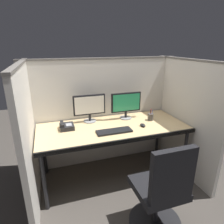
{
  "coord_description": "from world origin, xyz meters",
  "views": [
    {
      "loc": [
        -0.75,
        -1.9,
        1.74
      ],
      "look_at": [
        0.0,
        0.35,
        0.92
      ],
      "focal_mm": 31.44,
      "sensor_mm": 36.0,
      "label": 1
    }
  ],
  "objects_px": {
    "office_chair": "(160,200)",
    "keyboard_main": "(114,131)",
    "monitor_left": "(89,106)",
    "pen_cup": "(151,117)",
    "desk_phone": "(66,126)",
    "computer_mouse": "(143,125)",
    "desk": "(114,130)",
    "monitor_right": "(126,104)"
  },
  "relations": [
    {
      "from": "office_chair",
      "to": "keyboard_main",
      "type": "bearing_deg",
      "value": 108.68
    },
    {
      "from": "monitor_left",
      "to": "pen_cup",
      "type": "relative_size",
      "value": 2.59
    },
    {
      "from": "pen_cup",
      "to": "desk_phone",
      "type": "relative_size",
      "value": 0.87
    },
    {
      "from": "desk_phone",
      "to": "keyboard_main",
      "type": "bearing_deg",
      "value": -27.44
    },
    {
      "from": "computer_mouse",
      "to": "pen_cup",
      "type": "distance_m",
      "value": 0.26
    },
    {
      "from": "keyboard_main",
      "to": "desk_phone",
      "type": "height_order",
      "value": "desk_phone"
    },
    {
      "from": "computer_mouse",
      "to": "desk",
      "type": "bearing_deg",
      "value": 163.56
    },
    {
      "from": "monitor_left",
      "to": "keyboard_main",
      "type": "distance_m",
      "value": 0.52
    },
    {
      "from": "desk",
      "to": "pen_cup",
      "type": "height_order",
      "value": "pen_cup"
    },
    {
      "from": "office_chair",
      "to": "monitor_right",
      "type": "bearing_deg",
      "value": 89.59
    },
    {
      "from": "monitor_left",
      "to": "keyboard_main",
      "type": "bearing_deg",
      "value": -64.45
    },
    {
      "from": "desk",
      "to": "monitor_left",
      "type": "xyz_separation_m",
      "value": [
        -0.25,
        0.27,
        0.27
      ]
    },
    {
      "from": "monitor_left",
      "to": "computer_mouse",
      "type": "xyz_separation_m",
      "value": [
        0.61,
        -0.38,
        -0.2
      ]
    },
    {
      "from": "monitor_left",
      "to": "keyboard_main",
      "type": "height_order",
      "value": "monitor_left"
    },
    {
      "from": "monitor_left",
      "to": "computer_mouse",
      "type": "height_order",
      "value": "monitor_left"
    },
    {
      "from": "office_chair",
      "to": "desk_phone",
      "type": "relative_size",
      "value": 5.13
    },
    {
      "from": "desk",
      "to": "monitor_right",
      "type": "relative_size",
      "value": 4.42
    },
    {
      "from": "computer_mouse",
      "to": "desk_phone",
      "type": "bearing_deg",
      "value": 166.23
    },
    {
      "from": "keyboard_main",
      "to": "computer_mouse",
      "type": "distance_m",
      "value": 0.41
    },
    {
      "from": "desk",
      "to": "monitor_right",
      "type": "height_order",
      "value": "monitor_right"
    },
    {
      "from": "computer_mouse",
      "to": "pen_cup",
      "type": "bearing_deg",
      "value": 39.36
    },
    {
      "from": "monitor_right",
      "to": "keyboard_main",
      "type": "height_order",
      "value": "monitor_right"
    },
    {
      "from": "monitor_left",
      "to": "monitor_right",
      "type": "height_order",
      "value": "same"
    },
    {
      "from": "desk",
      "to": "keyboard_main",
      "type": "relative_size",
      "value": 4.42
    },
    {
      "from": "desk",
      "to": "computer_mouse",
      "type": "height_order",
      "value": "computer_mouse"
    },
    {
      "from": "office_chair",
      "to": "pen_cup",
      "type": "distance_m",
      "value": 1.17
    },
    {
      "from": "office_chair",
      "to": "monitor_right",
      "type": "xyz_separation_m",
      "value": [
        0.12,
        1.18,
        0.59
      ]
    },
    {
      "from": "monitor_left",
      "to": "desk_phone",
      "type": "bearing_deg",
      "value": -155.76
    },
    {
      "from": "monitor_left",
      "to": "desk_phone",
      "type": "height_order",
      "value": "monitor_left"
    },
    {
      "from": "monitor_left",
      "to": "desk_phone",
      "type": "relative_size",
      "value": 2.26
    },
    {
      "from": "keyboard_main",
      "to": "pen_cup",
      "type": "relative_size",
      "value": 2.59
    },
    {
      "from": "keyboard_main",
      "to": "desk",
      "type": "bearing_deg",
      "value": 74.25
    },
    {
      "from": "monitor_right",
      "to": "keyboard_main",
      "type": "xyz_separation_m",
      "value": [
        -0.31,
        -0.39,
        -0.2
      ]
    },
    {
      "from": "desk",
      "to": "desk_phone",
      "type": "distance_m",
      "value": 0.6
    },
    {
      "from": "office_chair",
      "to": "pen_cup",
      "type": "bearing_deg",
      "value": 72.66
    },
    {
      "from": "pen_cup",
      "to": "office_chair",
      "type": "bearing_deg",
      "value": -112.93
    },
    {
      "from": "keyboard_main",
      "to": "pen_cup",
      "type": "xyz_separation_m",
      "value": [
        0.61,
        0.21,
        0.04
      ]
    },
    {
      "from": "desk",
      "to": "computer_mouse",
      "type": "bearing_deg",
      "value": -16.44
    },
    {
      "from": "desk",
      "to": "keyboard_main",
      "type": "bearing_deg",
      "value": -105.75
    },
    {
      "from": "monitor_right",
      "to": "computer_mouse",
      "type": "xyz_separation_m",
      "value": [
        0.1,
        -0.34,
        -0.2
      ]
    },
    {
      "from": "pen_cup",
      "to": "keyboard_main",
      "type": "bearing_deg",
      "value": -160.64
    },
    {
      "from": "office_chair",
      "to": "monitor_left",
      "type": "height_order",
      "value": "monitor_left"
    }
  ]
}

